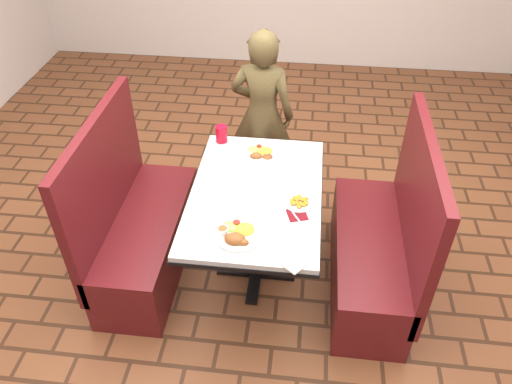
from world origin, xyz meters
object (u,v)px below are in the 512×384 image
Objects in this scene: dining_table at (256,204)px; plantain_plate at (299,202)px; booth_bench_left at (140,231)px; far_dinner_plate at (261,152)px; booth_bench_right at (377,251)px; red_tumbler at (221,134)px; near_dinner_plate at (237,232)px; diner_person at (262,115)px.

plantain_plate reaches higher than dining_table.
booth_bench_left is 0.98m from far_dinner_plate.
booth_bench_right reaches higher than far_dinner_plate.
booth_bench_left is 10.02× the size of red_tumbler.
booth_bench_left is 0.95m from near_dinner_plate.
booth_bench_right is 10.02× the size of red_tumbler.
red_tumbler is (-0.23, -0.50, 0.12)m from diner_person.
booth_bench_left is at bearing 180.00° from dining_table.
near_dinner_plate is 2.27× the size of red_tumbler.
dining_table is 1.01× the size of booth_bench_right.
near_dinner_plate is (-0.86, -0.39, 0.45)m from booth_bench_right.
booth_bench_left is at bearing 63.09° from diner_person.
red_tumbler is (-1.10, 0.53, 0.48)m from booth_bench_right.
near_dinner_plate is 0.79m from far_dinner_plate.
red_tumbler is at bearing 119.79° from dining_table.
far_dinner_plate is (0.04, 0.79, -0.01)m from near_dinner_plate.
dining_table is 0.42m from near_dinner_plate.
near_dinner_plate is (0.01, -1.42, 0.09)m from diner_person.
diner_person is (0.73, 1.03, 0.36)m from booth_bench_left.
diner_person reaches higher than far_dinner_plate.
near_dinner_plate is (-0.06, -0.39, 0.13)m from dining_table.
dining_table is at bearing -87.92° from far_dinner_plate.
dining_table is 0.42m from far_dinner_plate.
diner_person is 1.43m from near_dinner_plate.
red_tumbler is at bearing 132.99° from plantain_plate.
booth_bench_left is at bearing 180.00° from booth_bench_right.
booth_bench_right is 4.93× the size of far_dinner_plate.
booth_bench_right is at bearing 0.00° from booth_bench_left.
red_tumbler is (-0.30, 0.53, 0.16)m from dining_table.
diner_person is at bearing 64.79° from red_tumbler.
dining_table is at bearing 81.75° from near_dinner_plate.
booth_bench_right is at bearing -25.76° from red_tumbler.
far_dinner_plate is (-0.01, 0.40, 0.12)m from dining_table.
plantain_plate is (0.32, 0.31, -0.02)m from near_dinner_plate.
dining_table is 1.01× the size of booth_bench_left.
far_dinner_plate is 2.03× the size of red_tumbler.
booth_bench_left reaches higher than plantain_plate.
booth_bench_right is at bearing 8.67° from plantain_plate.
dining_table is 0.88× the size of diner_person.
plantain_plate is (0.28, -0.48, -0.01)m from far_dinner_plate.
diner_person reaches higher than plantain_plate.
near_dinner_plate is 1.54× the size of plantain_plate.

